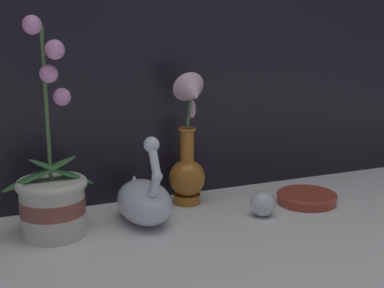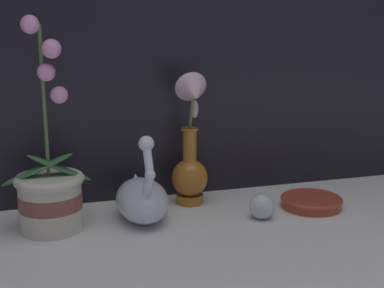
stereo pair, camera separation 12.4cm
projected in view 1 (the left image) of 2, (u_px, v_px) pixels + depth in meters
name	position (u px, v px, depth m)	size (l,w,h in m)	color
ground_plane	(209.00, 233.00, 1.15)	(2.80, 2.80, 0.00)	silver
orchid_potted_plant	(52.00, 194.00, 1.12)	(0.20, 0.15, 0.46)	beige
swan_figurine	(144.00, 199.00, 1.21)	(0.12, 0.21, 0.21)	silver
blue_vase	(188.00, 155.00, 1.30)	(0.09, 0.12, 0.33)	#B26B23
glass_sphere	(262.00, 204.00, 1.24)	(0.06, 0.06, 0.06)	silver
amber_dish	(307.00, 197.00, 1.33)	(0.15, 0.15, 0.03)	#A8422D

